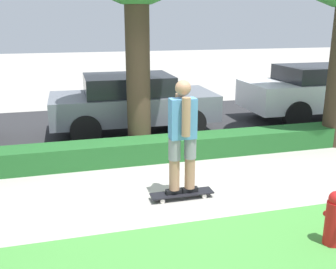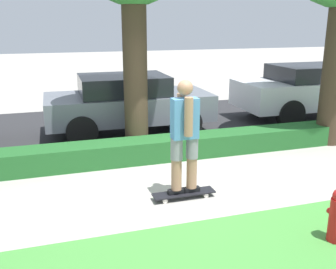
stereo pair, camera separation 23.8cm
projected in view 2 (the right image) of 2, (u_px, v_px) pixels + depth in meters
ground_plane at (180, 192)px, 6.29m from camera, size 60.00×60.00×0.00m
street_asphalt at (126, 127)px, 10.13m from camera, size 18.18×5.00×0.01m
hedge_row at (153, 149)px, 7.69m from camera, size 18.18×0.60×0.42m
skateboard at (184, 193)px, 6.04m from camera, size 0.98×0.24×0.09m
skater_person at (185, 135)px, 5.78m from camera, size 0.51×0.45×1.73m
parked_car_middle at (128, 102)px, 9.41m from camera, size 3.93×1.81×1.40m
parked_car_rear at (320, 89)px, 10.93m from camera, size 4.77×1.83×1.48m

